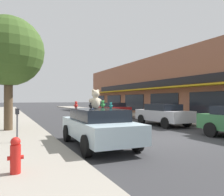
% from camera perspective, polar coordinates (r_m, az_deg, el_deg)
% --- Properties ---
extents(ground_plane, '(260.00, 260.00, 0.00)m').
position_cam_1_polar(ground_plane, '(10.20, 13.56, -10.37)').
color(ground_plane, '#333335').
extents(sidewalk_near, '(3.60, 90.00, 0.16)m').
position_cam_1_polar(sidewalk_near, '(7.93, -25.44, -12.64)').
color(sidewalk_near, gray).
rests_on(sidewalk_near, ground_plane).
extents(storefront_row, '(15.73, 39.99, 6.57)m').
position_cam_1_polar(storefront_row, '(28.14, 24.94, 2.72)').
color(storefront_row, '#9E6047').
rests_on(storefront_row, ground_plane).
extents(plush_art_car, '(2.12, 4.53, 1.41)m').
position_cam_1_polar(plush_art_car, '(8.36, -3.64, -7.24)').
color(plush_art_car, '#ADC6D1').
rests_on(plush_art_car, ground_plane).
extents(teddy_bear_giant, '(0.57, 0.38, 0.75)m').
position_cam_1_polar(teddy_bear_giant, '(8.37, -4.34, -0.38)').
color(teddy_bear_giant, beige).
rests_on(teddy_bear_giant, plush_art_car).
extents(teddy_bear_green, '(0.25, 0.16, 0.32)m').
position_cam_1_polar(teddy_bear_green, '(9.59, -2.43, -1.61)').
color(teddy_bear_green, green).
rests_on(teddy_bear_green, plush_art_car).
extents(teddy_bear_red, '(0.22, 0.16, 0.29)m').
position_cam_1_polar(teddy_bear_red, '(9.17, -9.39, -1.77)').
color(teddy_bear_red, red).
rests_on(teddy_bear_red, plush_art_car).
extents(teddy_bear_blue, '(0.19, 0.12, 0.25)m').
position_cam_1_polar(teddy_bear_blue, '(9.26, -4.89, -1.87)').
color(teddy_bear_blue, blue).
rests_on(teddy_bear_blue, plush_art_car).
extents(teddy_bear_black, '(0.22, 0.18, 0.30)m').
position_cam_1_polar(teddy_bear_black, '(8.80, -5.55, -1.78)').
color(teddy_bear_black, black).
rests_on(teddy_bear_black, plush_art_car).
extents(teddy_bear_teal, '(0.16, 0.17, 0.25)m').
position_cam_1_polar(teddy_bear_teal, '(8.80, -0.30, -1.96)').
color(teddy_bear_teal, teal).
rests_on(teddy_bear_teal, plush_art_car).
extents(parked_car_far_center, '(1.94, 4.16, 1.46)m').
position_cam_1_polar(parked_car_far_center, '(15.19, 13.16, -4.09)').
color(parked_car_far_center, '#B7B7BC').
rests_on(parked_car_far_center, ground_plane).
extents(parked_car_far_right, '(2.12, 4.22, 1.46)m').
position_cam_1_polar(parked_car_far_right, '(21.77, 0.13, -2.95)').
color(parked_car_far_right, maroon).
rests_on(parked_car_far_right, ground_plane).
extents(street_tree, '(3.67, 3.67, 6.00)m').
position_cam_1_polar(street_tree, '(12.97, -25.41, 10.90)').
color(street_tree, brown).
rests_on(street_tree, sidewalk_near).
extents(fire_hydrant, '(0.33, 0.22, 0.79)m').
position_cam_1_polar(fire_hydrant, '(5.33, -23.90, -13.50)').
color(fire_hydrant, red).
rests_on(fire_hydrant, sidewalk_near).
extents(parking_meter, '(0.14, 0.10, 1.27)m').
position_cam_1_polar(parking_meter, '(9.00, -23.52, -5.44)').
color(parking_meter, '#4C4C51').
rests_on(parking_meter, sidewalk_near).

